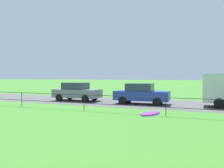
# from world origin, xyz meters

# --- Properties ---
(street_strip) EXTENTS (80.00, 6.26, 0.01)m
(street_strip) POSITION_xyz_m (0.00, 19.00, 0.00)
(street_strip) COLOR #565454
(street_strip) RESTS_ON ground
(park_fence) EXTENTS (29.03, 0.04, 1.00)m
(park_fence) POSITION_xyz_m (-0.00, 13.84, 0.67)
(park_fence) COLOR black
(park_fence) RESTS_ON ground
(frisbee) EXTENTS (0.35, 0.35, 0.06)m
(frisbee) POSITION_xyz_m (1.08, 5.20, 1.51)
(frisbee) COLOR purple
(car_grey_left) EXTENTS (4.00, 1.82, 1.54)m
(car_grey_left) POSITION_xyz_m (-8.15, 18.49, 0.78)
(car_grey_left) COLOR slate
(car_grey_left) RESTS_ON ground
(car_blue_far_right) EXTENTS (4.06, 1.93, 1.54)m
(car_blue_far_right) POSITION_xyz_m (-2.48, 18.31, 0.78)
(car_blue_far_right) COLOR #233899
(car_blue_far_right) RESTS_ON ground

